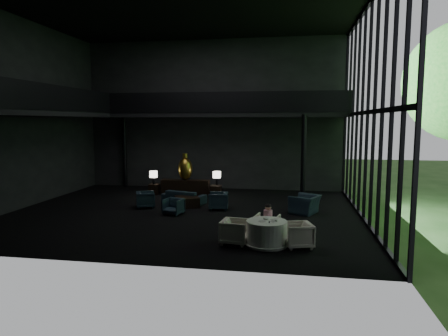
% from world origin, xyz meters
% --- Properties ---
extents(floor, '(14.00, 12.00, 0.02)m').
position_xyz_m(floor, '(0.00, 0.00, 0.00)').
color(floor, black).
rests_on(floor, ground).
extents(ceiling, '(14.00, 12.00, 0.02)m').
position_xyz_m(ceiling, '(0.00, 0.00, 8.00)').
color(ceiling, black).
rests_on(ceiling, ground).
extents(wall_back, '(14.00, 0.04, 8.00)m').
position_xyz_m(wall_back, '(0.00, 6.00, 4.00)').
color(wall_back, black).
rests_on(wall_back, ground).
extents(wall_front, '(14.00, 0.04, 8.00)m').
position_xyz_m(wall_front, '(0.00, -6.00, 4.00)').
color(wall_front, black).
rests_on(wall_front, ground).
extents(wall_left, '(0.04, 12.00, 8.00)m').
position_xyz_m(wall_left, '(-7.00, 0.00, 4.00)').
color(wall_left, black).
rests_on(wall_left, ground).
extents(curtain_wall, '(0.20, 12.00, 8.00)m').
position_xyz_m(curtain_wall, '(6.95, 0.00, 4.00)').
color(curtain_wall, black).
rests_on(curtain_wall, ground).
extents(mezzanine_left, '(2.00, 12.00, 0.25)m').
position_xyz_m(mezzanine_left, '(-6.00, 0.00, 4.00)').
color(mezzanine_left, black).
rests_on(mezzanine_left, wall_left).
extents(mezzanine_back, '(12.00, 2.00, 0.25)m').
position_xyz_m(mezzanine_back, '(1.00, 5.00, 4.00)').
color(mezzanine_back, black).
rests_on(mezzanine_back, wall_back).
extents(railing_left, '(0.06, 12.00, 1.00)m').
position_xyz_m(railing_left, '(-5.00, 0.00, 4.60)').
color(railing_left, black).
rests_on(railing_left, mezzanine_left).
extents(railing_back, '(12.00, 0.06, 1.00)m').
position_xyz_m(railing_back, '(1.00, 4.00, 4.60)').
color(railing_back, black).
rests_on(railing_back, mezzanine_back).
extents(column_nw, '(0.24, 0.24, 4.00)m').
position_xyz_m(column_nw, '(-5.00, 5.70, 2.00)').
color(column_nw, black).
rests_on(column_nw, floor).
extents(column_ne, '(0.24, 0.24, 4.00)m').
position_xyz_m(column_ne, '(4.80, 4.00, 2.00)').
color(column_ne, black).
rests_on(column_ne, floor).
extents(console, '(2.41, 0.55, 0.77)m').
position_xyz_m(console, '(-0.97, 3.72, 0.38)').
color(console, black).
rests_on(console, floor).
extents(bronze_urn, '(0.71, 0.71, 1.33)m').
position_xyz_m(bronze_urn, '(-0.97, 3.73, 1.33)').
color(bronze_urn, '#9B6024').
rests_on(bronze_urn, console).
extents(side_table_left, '(0.48, 0.48, 0.53)m').
position_xyz_m(side_table_left, '(-2.57, 3.65, 0.26)').
color(side_table_left, black).
rests_on(side_table_left, floor).
extents(table_lamp_left, '(0.40, 0.40, 0.67)m').
position_xyz_m(table_lamp_left, '(-2.57, 3.55, 1.01)').
color(table_lamp_left, black).
rests_on(table_lamp_left, side_table_left).
extents(side_table_right, '(0.51, 0.51, 0.56)m').
position_xyz_m(side_table_right, '(0.63, 3.48, 0.28)').
color(side_table_right, black).
rests_on(side_table_right, floor).
extents(table_lamp_right, '(0.40, 0.40, 0.66)m').
position_xyz_m(table_lamp_right, '(0.63, 3.71, 1.03)').
color(table_lamp_right, black).
rests_on(table_lamp_right, side_table_right).
extents(sofa, '(1.95, 1.01, 0.73)m').
position_xyz_m(sofa, '(-0.52, 1.82, 0.37)').
color(sofa, '#22313E').
rests_on(sofa, floor).
extents(lounge_armchair_west, '(0.93, 0.95, 0.76)m').
position_xyz_m(lounge_armchair_west, '(-1.87, 0.58, 0.38)').
color(lounge_armchair_west, black).
rests_on(lounge_armchair_west, floor).
extents(lounge_armchair_east, '(0.83, 0.88, 0.81)m').
position_xyz_m(lounge_armchair_east, '(1.25, 0.77, 0.41)').
color(lounge_armchair_east, black).
rests_on(lounge_armchair_east, floor).
extents(lounge_armchair_south, '(0.75, 0.72, 0.65)m').
position_xyz_m(lounge_armchair_south, '(-0.34, -0.45, 0.32)').
color(lounge_armchair_south, '#1B2C3D').
rests_on(lounge_armchair_south, floor).
extents(window_armchair, '(1.21, 1.41, 1.05)m').
position_xyz_m(window_armchair, '(4.80, 0.61, 0.52)').
color(window_armchair, '#1A2E3C').
rests_on(window_armchair, floor).
extents(coffee_table, '(1.27, 1.27, 0.43)m').
position_xyz_m(coffee_table, '(-0.19, 1.09, 0.21)').
color(coffee_table, black).
rests_on(coffee_table, floor).
extents(dining_table, '(1.37, 1.37, 0.75)m').
position_xyz_m(dining_table, '(3.54, -3.81, 0.33)').
color(dining_table, white).
rests_on(dining_table, floor).
extents(dining_chair_north, '(0.84, 0.81, 0.74)m').
position_xyz_m(dining_chair_north, '(3.49, -2.77, 0.37)').
color(dining_chair_north, '#AFAA99').
rests_on(dining_chair_north, floor).
extents(dining_chair_east, '(0.95, 0.99, 0.83)m').
position_xyz_m(dining_chair_east, '(4.46, -3.81, 0.42)').
color(dining_chair_east, '#A6A08B').
rests_on(dining_chair_east, floor).
extents(dining_chair_west, '(0.86, 0.91, 0.85)m').
position_xyz_m(dining_chair_west, '(2.60, -3.79, 0.43)').
color(dining_chair_west, '#AAA593').
rests_on(dining_chair_west, floor).
extents(child, '(0.28, 0.28, 0.60)m').
position_xyz_m(child, '(3.52, -2.80, 0.75)').
color(child, '#C390A5').
rests_on(child, dining_chair_north).
extents(plate_a, '(0.22, 0.22, 0.01)m').
position_xyz_m(plate_a, '(3.41, -3.89, 0.76)').
color(plate_a, white).
rests_on(plate_a, dining_table).
extents(plate_b, '(0.27, 0.27, 0.01)m').
position_xyz_m(plate_b, '(3.75, -3.63, 0.76)').
color(plate_b, white).
rests_on(plate_b, dining_table).
extents(saucer, '(0.16, 0.16, 0.01)m').
position_xyz_m(saucer, '(3.74, -3.88, 0.76)').
color(saucer, white).
rests_on(saucer, dining_table).
extents(coffee_cup, '(0.11, 0.11, 0.06)m').
position_xyz_m(coffee_cup, '(3.82, -3.86, 0.79)').
color(coffee_cup, white).
rests_on(coffee_cup, saucer).
extents(cereal_bowl, '(0.17, 0.17, 0.08)m').
position_xyz_m(cereal_bowl, '(3.51, -3.67, 0.79)').
color(cereal_bowl, white).
rests_on(cereal_bowl, dining_table).
extents(cream_pot, '(0.06, 0.06, 0.06)m').
position_xyz_m(cream_pot, '(3.64, -4.04, 0.78)').
color(cream_pot, '#99999E').
rests_on(cream_pot, dining_table).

